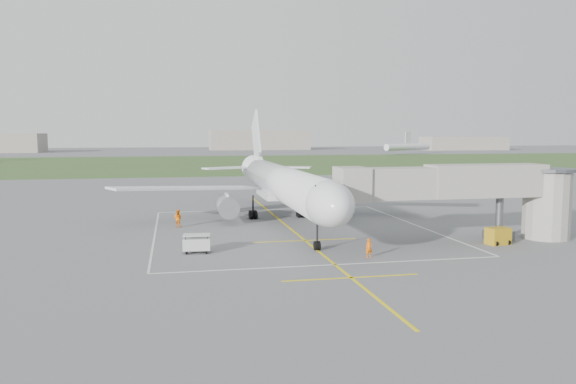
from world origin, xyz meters
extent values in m
plane|color=#5A5A5C|center=(0.00, 0.00, 0.00)|extent=(700.00, 700.00, 0.00)
cube|color=#355A27|center=(0.00, 130.00, 0.01)|extent=(700.00, 120.00, 0.02)
cube|color=yellow|center=(0.00, -5.00, 0.01)|extent=(0.25, 60.00, 0.01)
cube|color=yellow|center=(0.00, -24.00, 0.01)|extent=(10.00, 0.25, 0.01)
cube|color=yellow|center=(0.00, -10.00, 0.01)|extent=(10.00, 0.25, 0.01)
cube|color=silver|center=(0.00, 12.00, 0.01)|extent=(28.00, 0.20, 0.01)
cube|color=silver|center=(0.00, -20.00, 0.01)|extent=(28.00, 0.20, 0.01)
cube|color=silver|center=(-14.00, -4.00, 0.01)|extent=(0.20, 32.00, 0.01)
cube|color=silver|center=(14.00, -4.00, 0.01)|extent=(0.20, 32.00, 0.01)
cylinder|color=silver|center=(0.00, 0.00, 4.50)|extent=(3.80, 36.00, 3.80)
ellipsoid|color=silver|center=(0.00, -18.00, 4.50)|extent=(3.80, 7.22, 3.80)
cube|color=black|center=(0.00, -18.90, 5.55)|extent=(2.40, 1.60, 0.99)
cone|color=silver|center=(0.00, 20.50, 4.90)|extent=(3.80, 6.00, 3.80)
cube|color=silver|center=(10.50, 6.00, 3.65)|extent=(17.93, 11.24, 1.23)
cube|color=silver|center=(-10.50, 6.00, 3.65)|extent=(17.93, 11.24, 1.23)
cube|color=silver|center=(0.00, 3.00, 2.95)|extent=(4.20, 8.00, 0.50)
cube|color=silver|center=(0.00, 21.20, 9.20)|extent=(0.30, 7.89, 8.65)
cube|color=silver|center=(0.00, 19.00, 6.20)|extent=(0.35, 5.00, 1.20)
cube|color=silver|center=(4.20, 20.20, 5.10)|extent=(7.85, 5.03, 0.20)
cube|color=silver|center=(-4.20, 20.20, 5.10)|extent=(7.85, 5.03, 0.20)
cylinder|color=gray|center=(6.20, 2.50, 1.90)|extent=(2.30, 4.20, 2.30)
cube|color=silver|center=(6.20, 2.20, 2.70)|extent=(0.25, 2.40, 1.20)
cylinder|color=gray|center=(-6.20, 2.50, 1.90)|extent=(2.30, 4.20, 2.30)
cube|color=silver|center=(-6.20, 2.20, 2.70)|extent=(0.25, 2.40, 1.20)
cylinder|color=black|center=(0.00, -14.50, 1.30)|extent=(0.18, 0.18, 2.60)
cylinder|color=black|center=(-0.11, -14.50, 0.40)|extent=(0.28, 0.80, 0.80)
cylinder|color=black|center=(0.11, -14.50, 0.40)|extent=(0.28, 0.80, 0.80)
cylinder|color=black|center=(2.90, 4.50, 1.40)|extent=(0.22, 0.22, 2.80)
cylinder|color=black|center=(2.62, 4.15, 0.48)|extent=(0.32, 0.96, 0.96)
cylinder|color=black|center=(3.18, 4.15, 0.48)|extent=(0.32, 0.96, 0.96)
cylinder|color=black|center=(2.62, 4.85, 0.48)|extent=(0.32, 0.96, 0.96)
cylinder|color=black|center=(3.18, 4.85, 0.48)|extent=(0.32, 0.96, 0.96)
cylinder|color=black|center=(-2.90, 4.50, 1.40)|extent=(0.22, 0.22, 2.80)
cylinder|color=black|center=(-3.18, 4.15, 0.48)|extent=(0.32, 0.96, 0.96)
cylinder|color=black|center=(-2.62, 4.15, 0.48)|extent=(0.32, 0.96, 0.96)
cylinder|color=black|center=(-3.18, 4.85, 0.48)|extent=(0.32, 0.96, 0.96)
cylinder|color=black|center=(-2.62, 4.85, 0.48)|extent=(0.32, 0.96, 0.96)
cube|color=gray|center=(7.74, -13.50, 5.60)|extent=(11.09, 2.90, 2.80)
cube|color=gray|center=(16.46, -13.50, 5.70)|extent=(11.09, 3.10, 3.00)
cube|color=gray|center=(3.40, -13.50, 5.60)|extent=(2.60, 3.40, 3.00)
cylinder|color=#53565A|center=(18.00, -13.50, 2.10)|extent=(0.70, 0.70, 4.20)
cube|color=#53565A|center=(18.00, -13.50, 0.45)|extent=(2.60, 1.40, 0.90)
cylinder|color=gray|center=(23.00, -13.50, 3.20)|extent=(4.40, 4.40, 6.40)
cylinder|color=#53565A|center=(23.00, -13.50, 6.60)|extent=(5.00, 5.00, 0.30)
cylinder|color=black|center=(17.00, -13.50, 0.35)|extent=(0.70, 0.30, 0.70)
cylinder|color=black|center=(19.00, -13.50, 0.35)|extent=(0.70, 0.30, 0.70)
cube|color=#B48A16|center=(16.81, -15.30, 0.77)|extent=(2.27, 1.71, 1.54)
cylinder|color=black|center=(16.22, -15.99, 0.23)|extent=(0.29, 0.48, 0.45)
cylinder|color=black|center=(17.63, -15.71, 0.23)|extent=(0.29, 0.48, 0.45)
cube|color=silver|center=(-10.25, -13.49, 0.77)|extent=(2.39, 1.57, 1.00)
cube|color=silver|center=(-10.25, -13.49, 1.54)|extent=(2.39, 1.57, 0.07)
cylinder|color=black|center=(-11.21, -13.95, 0.95)|extent=(0.07, 0.07, 1.18)
cylinder|color=black|center=(-9.40, -14.12, 0.95)|extent=(0.07, 0.07, 1.18)
cylinder|color=black|center=(-11.11, -12.86, 0.95)|extent=(0.07, 0.07, 1.18)
cylinder|color=black|center=(-9.30, -13.03, 0.95)|extent=(0.07, 0.07, 1.18)
cylinder|color=black|center=(-11.11, -13.91, 0.18)|extent=(0.20, 0.38, 0.36)
cylinder|color=black|center=(-9.48, -14.06, 0.18)|extent=(0.20, 0.38, 0.36)
cylinder|color=black|center=(-11.02, -12.91, 0.18)|extent=(0.20, 0.38, 0.36)
cylinder|color=black|center=(-9.39, -13.07, 0.18)|extent=(0.20, 0.38, 0.36)
imported|color=orange|center=(3.44, -18.08, 0.78)|extent=(0.57, 0.38, 1.55)
imported|color=orange|center=(-11.68, 0.22, 0.95)|extent=(1.15, 1.07, 1.90)
cube|color=gray|center=(40.00, 280.00, 6.00)|extent=(60.00, 20.00, 12.00)
cube|color=gray|center=(160.00, 250.00, 4.00)|extent=(50.00, 18.00, 8.00)
cylinder|color=silver|center=(98.84, 192.58, 3.50)|extent=(29.45, 18.50, 3.20)
cube|color=silver|center=(98.84, 192.58, 8.00)|extent=(3.63, 2.23, 5.50)
camera|label=1|loc=(-12.09, -60.78, 10.09)|focal=35.00mm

